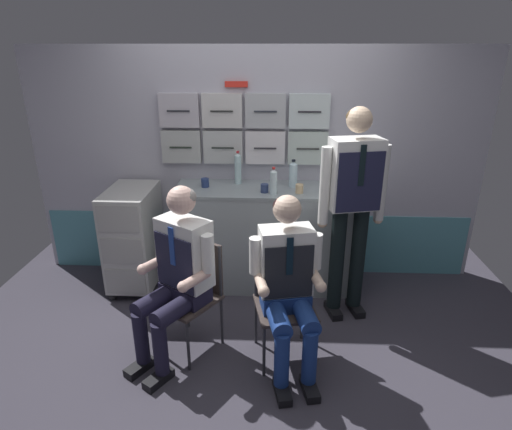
% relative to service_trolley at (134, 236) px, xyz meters
% --- Properties ---
extents(ground, '(4.80, 4.80, 0.04)m').
position_rel_service_trolley_xyz_m(ground, '(1.10, -0.99, -0.53)').
color(ground, '#393641').
extents(galley_bulkhead, '(4.20, 0.14, 2.15)m').
position_rel_service_trolley_xyz_m(galley_bulkhead, '(1.09, 0.39, 0.56)').
color(galley_bulkhead, '#B4B2C0').
rests_on(galley_bulkhead, ground).
extents(galley_counter, '(1.60, 0.53, 0.95)m').
position_rel_service_trolley_xyz_m(galley_counter, '(1.19, 0.10, -0.03)').
color(galley_counter, '#949FA3').
rests_on(galley_counter, ground).
extents(service_trolley, '(0.40, 0.65, 0.95)m').
position_rel_service_trolley_xyz_m(service_trolley, '(0.00, 0.00, 0.00)').
color(service_trolley, black).
rests_on(service_trolley, ground).
extents(folding_chair_left, '(0.55, 0.55, 0.82)m').
position_rel_service_trolley_xyz_m(folding_chair_left, '(0.71, -0.80, -0.01)').
color(folding_chair_left, '#2D2D33').
rests_on(folding_chair_left, ground).
extents(crew_member_left, '(0.63, 0.70, 1.27)m').
position_rel_service_trolley_xyz_m(crew_member_left, '(0.62, -0.93, 0.19)').
color(crew_member_left, black).
rests_on(crew_member_left, ground).
extents(folding_chair_right, '(0.47, 0.47, 0.82)m').
position_rel_service_trolley_xyz_m(folding_chair_right, '(1.35, -0.85, -0.01)').
color(folding_chair_right, '#2D2D33').
rests_on(folding_chair_right, ground).
extents(crew_member_right, '(0.51, 0.66, 1.24)m').
position_rel_service_trolley_xyz_m(crew_member_right, '(1.39, -1.01, 0.17)').
color(crew_member_right, black).
rests_on(crew_member_right, ground).
extents(crew_member_standing, '(0.53, 0.33, 1.73)m').
position_rel_service_trolley_xyz_m(crew_member_standing, '(1.89, -0.34, 0.53)').
color(crew_member_standing, black).
rests_on(crew_member_standing, ground).
extents(water_bottle_short, '(0.06, 0.06, 0.24)m').
position_rel_service_trolley_xyz_m(water_bottle_short, '(1.27, -0.05, 0.56)').
color(water_bottle_short, silver).
rests_on(water_bottle_short, galley_counter).
extents(water_bottle_tall, '(0.06, 0.06, 0.30)m').
position_rel_service_trolley_xyz_m(water_bottle_tall, '(0.95, 0.24, 0.59)').
color(water_bottle_tall, silver).
rests_on(water_bottle_tall, galley_counter).
extents(water_bottle_blue_cap, '(0.07, 0.07, 0.25)m').
position_rel_service_trolley_xyz_m(water_bottle_blue_cap, '(1.45, 0.17, 0.56)').
color(water_bottle_blue_cap, silver).
rests_on(water_bottle_blue_cap, galley_counter).
extents(paper_cup_tan, '(0.07, 0.07, 0.08)m').
position_rel_service_trolley_xyz_m(paper_cup_tan, '(1.50, -0.01, 0.49)').
color(paper_cup_tan, tan).
rests_on(paper_cup_tan, galley_counter).
extents(coffee_cup_spare, '(0.07, 0.07, 0.08)m').
position_rel_service_trolley_xyz_m(coffee_cup_spare, '(0.66, 0.12, 0.49)').
color(coffee_cup_spare, navy).
rests_on(coffee_cup_spare, galley_counter).
extents(paper_cup_blue, '(0.07, 0.07, 0.07)m').
position_rel_service_trolley_xyz_m(paper_cup_blue, '(1.20, -0.01, 0.48)').
color(paper_cup_blue, navy).
rests_on(paper_cup_blue, galley_counter).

